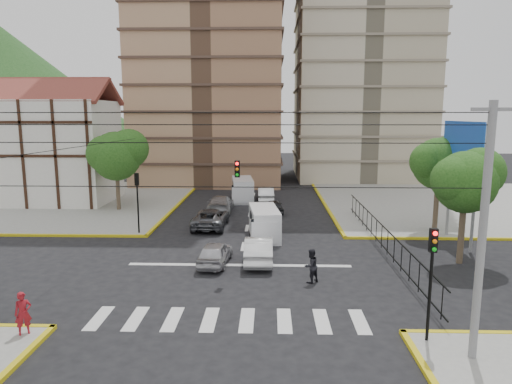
{
  "coord_description": "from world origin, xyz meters",
  "views": [
    {
      "loc": [
        1.75,
        -24.28,
        8.69
      ],
      "look_at": [
        0.91,
        3.2,
        4.0
      ],
      "focal_mm": 32.0,
      "sensor_mm": 36.0,
      "label": 1
    }
  ],
  "objects_px": {
    "traffic_light_se": "(432,266)",
    "pedestrian_crosswalk": "(311,266)",
    "car_white_front_right": "(259,249)",
    "pedestrian_sw_corner": "(23,313)",
    "van_right_lane": "(264,224)",
    "traffic_light_nw": "(137,193)",
    "car_silver_front_left": "(215,253)",
    "van_left_lane": "(242,190)"
  },
  "relations": [
    {
      "from": "traffic_light_se",
      "to": "car_white_front_right",
      "type": "bearing_deg",
      "value": 124.66
    },
    {
      "from": "van_right_lane",
      "to": "car_silver_front_left",
      "type": "xyz_separation_m",
      "value": [
        -2.8,
        -5.76,
        -0.35
      ]
    },
    {
      "from": "traffic_light_se",
      "to": "pedestrian_crosswalk",
      "type": "relative_size",
      "value": 2.44
    },
    {
      "from": "traffic_light_se",
      "to": "van_right_lane",
      "type": "distance_m",
      "value": 16.37
    },
    {
      "from": "car_silver_front_left",
      "to": "van_left_lane",
      "type": "bearing_deg",
      "value": -85.85
    },
    {
      "from": "van_right_lane",
      "to": "van_left_lane",
      "type": "distance_m",
      "value": 14.26
    },
    {
      "from": "traffic_light_se",
      "to": "pedestrian_sw_corner",
      "type": "relative_size",
      "value": 2.57
    },
    {
      "from": "traffic_light_nw",
      "to": "car_white_front_right",
      "type": "xyz_separation_m",
      "value": [
        8.91,
        -5.92,
        -2.34
      ]
    },
    {
      "from": "traffic_light_se",
      "to": "pedestrian_crosswalk",
      "type": "height_order",
      "value": "traffic_light_se"
    },
    {
      "from": "traffic_light_se",
      "to": "car_white_front_right",
      "type": "distance_m",
      "value": 12.0
    },
    {
      "from": "van_left_lane",
      "to": "traffic_light_se",
      "type": "bearing_deg",
      "value": -79.52
    },
    {
      "from": "car_silver_front_left",
      "to": "traffic_light_se",
      "type": "bearing_deg",
      "value": 140.63
    },
    {
      "from": "car_white_front_right",
      "to": "pedestrian_sw_corner",
      "type": "relative_size",
      "value": 2.73
    },
    {
      "from": "van_left_lane",
      "to": "car_silver_front_left",
      "type": "distance_m",
      "value": 19.83
    },
    {
      "from": "van_right_lane",
      "to": "van_left_lane",
      "type": "height_order",
      "value": "van_left_lane"
    },
    {
      "from": "traffic_light_nw",
      "to": "car_white_front_right",
      "type": "relative_size",
      "value": 0.94
    },
    {
      "from": "car_silver_front_left",
      "to": "pedestrian_sw_corner",
      "type": "xyz_separation_m",
      "value": [
        -6.46,
        -9.12,
        0.32
      ]
    },
    {
      "from": "car_white_front_right",
      "to": "pedestrian_crosswalk",
      "type": "relative_size",
      "value": 2.59
    },
    {
      "from": "traffic_light_se",
      "to": "car_silver_front_left",
      "type": "bearing_deg",
      "value": 135.28
    },
    {
      "from": "pedestrian_sw_corner",
      "to": "traffic_light_nw",
      "type": "bearing_deg",
      "value": 55.09
    },
    {
      "from": "van_left_lane",
      "to": "pedestrian_sw_corner",
      "type": "relative_size",
      "value": 3.05
    },
    {
      "from": "car_silver_front_left",
      "to": "pedestrian_crosswalk",
      "type": "bearing_deg",
      "value": 157.75
    },
    {
      "from": "traffic_light_se",
      "to": "car_white_front_right",
      "type": "xyz_separation_m",
      "value": [
        -6.69,
        9.68,
        -2.34
      ]
    },
    {
      "from": "car_silver_front_left",
      "to": "pedestrian_crosswalk",
      "type": "height_order",
      "value": "pedestrian_crosswalk"
    },
    {
      "from": "traffic_light_nw",
      "to": "pedestrian_crosswalk",
      "type": "height_order",
      "value": "traffic_light_nw"
    },
    {
      "from": "van_left_lane",
      "to": "pedestrian_sw_corner",
      "type": "bearing_deg",
      "value": -109.81
    },
    {
      "from": "car_white_front_right",
      "to": "pedestrian_sw_corner",
      "type": "xyz_separation_m",
      "value": [
        -9.0,
        -9.65,
        0.23
      ]
    },
    {
      "from": "pedestrian_sw_corner",
      "to": "van_right_lane",
      "type": "bearing_deg",
      "value": 23.55
    },
    {
      "from": "pedestrian_crosswalk",
      "to": "car_white_front_right",
      "type": "bearing_deg",
      "value": -91.09
    },
    {
      "from": "van_left_lane",
      "to": "pedestrian_sw_corner",
      "type": "xyz_separation_m",
      "value": [
        -6.87,
        -28.94,
        -0.1
      ]
    },
    {
      "from": "car_silver_front_left",
      "to": "pedestrian_sw_corner",
      "type": "bearing_deg",
      "value": 60.04
    },
    {
      "from": "pedestrian_sw_corner",
      "to": "car_white_front_right",
      "type": "bearing_deg",
      "value": 12.44
    },
    {
      "from": "car_white_front_right",
      "to": "pedestrian_crosswalk",
      "type": "distance_m",
      "value": 4.36
    },
    {
      "from": "pedestrian_sw_corner",
      "to": "pedestrian_crosswalk",
      "type": "height_order",
      "value": "pedestrian_sw_corner"
    },
    {
      "from": "car_silver_front_left",
      "to": "pedestrian_sw_corner",
      "type": "distance_m",
      "value": 11.18
    },
    {
      "from": "traffic_light_nw",
      "to": "car_white_front_right",
      "type": "bearing_deg",
      "value": -33.61
    },
    {
      "from": "van_right_lane",
      "to": "car_silver_front_left",
      "type": "distance_m",
      "value": 6.42
    },
    {
      "from": "van_left_lane",
      "to": "pedestrian_crosswalk",
      "type": "distance_m",
      "value": 23.15
    },
    {
      "from": "traffic_light_nw",
      "to": "van_right_lane",
      "type": "bearing_deg",
      "value": -4.31
    },
    {
      "from": "van_right_lane",
      "to": "pedestrian_crosswalk",
      "type": "xyz_separation_m",
      "value": [
        2.55,
        -8.56,
        -0.13
      ]
    },
    {
      "from": "traffic_light_se",
      "to": "car_silver_front_left",
      "type": "relative_size",
      "value": 1.1
    },
    {
      "from": "traffic_light_se",
      "to": "car_silver_front_left",
      "type": "distance_m",
      "value": 13.22
    }
  ]
}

